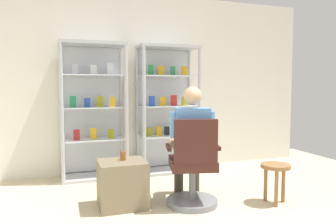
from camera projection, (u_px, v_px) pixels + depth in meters
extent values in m
cube|color=silver|center=(128.00, 83.00, 4.90)|extent=(6.00, 0.10, 2.70)
cylinder|color=#B7B7BC|center=(62.00, 113.00, 4.15)|extent=(0.05, 0.05, 1.90)
cylinder|color=#B7B7BC|center=(127.00, 111.00, 4.42)|extent=(0.05, 0.05, 1.90)
cylinder|color=#B7B7BC|center=(62.00, 111.00, 4.53)|extent=(0.05, 0.05, 1.90)
cylinder|color=#B7B7BC|center=(121.00, 110.00, 4.80)|extent=(0.05, 0.05, 1.90)
cube|color=#B7B7BC|center=(93.00, 44.00, 4.41)|extent=(0.90, 0.45, 0.04)
cube|color=#B7B7BC|center=(95.00, 176.00, 4.55)|extent=(0.90, 0.45, 0.04)
cube|color=silver|center=(92.00, 110.00, 4.68)|extent=(0.84, 0.02, 1.80)
cube|color=silver|center=(94.00, 139.00, 4.51)|extent=(0.82, 0.39, 0.02)
cube|color=red|center=(77.00, 135.00, 4.42)|extent=(0.08, 0.05, 0.14)
cube|color=gold|center=(93.00, 134.00, 4.49)|extent=(0.09, 0.04, 0.16)
cube|color=#999919|center=(111.00, 134.00, 4.54)|extent=(0.09, 0.04, 0.13)
cube|color=silver|center=(94.00, 108.00, 4.47)|extent=(0.82, 0.39, 0.02)
cube|color=#268C4C|center=(73.00, 102.00, 4.40)|extent=(0.09, 0.04, 0.16)
cube|color=#264CB2|center=(87.00, 103.00, 4.46)|extent=(0.08, 0.05, 0.12)
cube|color=#999919|center=(100.00, 101.00, 4.53)|extent=(0.09, 0.05, 0.15)
cube|color=gold|center=(113.00, 102.00, 4.52)|extent=(0.08, 0.05, 0.14)
cube|color=silver|center=(93.00, 75.00, 4.44)|extent=(0.82, 0.39, 0.02)
cube|color=silver|center=(75.00, 69.00, 4.39)|extent=(0.08, 0.05, 0.14)
cube|color=silver|center=(94.00, 70.00, 4.39)|extent=(0.09, 0.04, 0.13)
cube|color=silver|center=(110.00, 69.00, 4.47)|extent=(0.09, 0.05, 0.16)
cylinder|color=#B7B7BC|center=(144.00, 111.00, 4.50)|extent=(0.05, 0.05, 1.90)
cylinder|color=#B7B7BC|center=(199.00, 110.00, 4.77)|extent=(0.05, 0.05, 1.90)
cylinder|color=#B7B7BC|center=(138.00, 109.00, 4.88)|extent=(0.05, 0.05, 1.90)
cylinder|color=#B7B7BC|center=(189.00, 108.00, 5.15)|extent=(0.05, 0.05, 1.90)
cube|color=#B7B7BC|center=(168.00, 47.00, 4.75)|extent=(0.90, 0.45, 0.04)
cube|color=#B7B7BC|center=(168.00, 170.00, 4.90)|extent=(0.90, 0.45, 0.04)
cube|color=silver|center=(164.00, 109.00, 5.03)|extent=(0.84, 0.02, 1.80)
cube|color=silver|center=(168.00, 136.00, 4.86)|extent=(0.82, 0.39, 0.02)
cube|color=#999919|center=(149.00, 132.00, 4.80)|extent=(0.08, 0.06, 0.12)
cube|color=gold|center=(159.00, 131.00, 4.84)|extent=(0.09, 0.06, 0.13)
cube|color=black|center=(167.00, 131.00, 4.89)|extent=(0.07, 0.04, 0.13)
cube|color=#999919|center=(178.00, 131.00, 4.87)|extent=(0.08, 0.04, 0.14)
cube|color=silver|center=(186.00, 130.00, 4.96)|extent=(0.08, 0.05, 0.14)
cube|color=silver|center=(168.00, 106.00, 4.82)|extent=(0.82, 0.39, 0.02)
cube|color=#264CB2|center=(152.00, 101.00, 4.71)|extent=(0.08, 0.05, 0.15)
cube|color=gold|center=(163.00, 101.00, 4.78)|extent=(0.09, 0.04, 0.14)
cube|color=red|center=(174.00, 100.00, 4.82)|extent=(0.09, 0.04, 0.16)
cube|color=#999919|center=(184.00, 101.00, 4.92)|extent=(0.09, 0.03, 0.14)
cube|color=silver|center=(168.00, 76.00, 4.79)|extent=(0.82, 0.39, 0.02)
cube|color=#268C4C|center=(151.00, 70.00, 4.70)|extent=(0.07, 0.05, 0.16)
cube|color=gold|center=(161.00, 71.00, 4.79)|extent=(0.10, 0.06, 0.15)
cube|color=#268C4C|center=(173.00, 71.00, 4.83)|extent=(0.07, 0.04, 0.14)
cube|color=gold|center=(185.00, 71.00, 4.87)|extent=(0.09, 0.06, 0.14)
cylinder|color=slate|center=(192.00, 202.00, 3.51)|extent=(0.56, 0.56, 0.06)
cylinder|color=slate|center=(192.00, 183.00, 3.49)|extent=(0.07, 0.07, 0.41)
cube|color=#3F1E19|center=(192.00, 163.00, 3.48)|extent=(0.58, 0.58, 0.10)
cube|color=#3F1E19|center=(196.00, 141.00, 3.25)|extent=(0.45, 0.18, 0.45)
cube|color=#3F1E19|center=(216.00, 146.00, 3.48)|extent=(0.11, 0.30, 0.04)
cube|color=#3F1E19|center=(168.00, 147.00, 3.44)|extent=(0.11, 0.30, 0.04)
cylinder|color=#3F382D|center=(198.00, 150.00, 3.67)|extent=(0.23, 0.42, 0.14)
cylinder|color=#3F382D|center=(195.00, 170.00, 3.89)|extent=(0.11, 0.11, 0.56)
cylinder|color=#3F382D|center=(181.00, 151.00, 3.66)|extent=(0.23, 0.42, 0.14)
cylinder|color=#3F382D|center=(179.00, 170.00, 3.88)|extent=(0.11, 0.11, 0.56)
cube|color=#598CCC|center=(192.00, 131.00, 3.45)|extent=(0.40, 0.30, 0.50)
sphere|color=tan|center=(193.00, 96.00, 3.42)|extent=(0.20, 0.20, 0.20)
cylinder|color=#598CCC|center=(211.00, 125.00, 3.46)|extent=(0.09, 0.09, 0.28)
cylinder|color=tan|center=(207.00, 142.00, 3.66)|extent=(0.15, 0.31, 0.08)
cylinder|color=#598CCC|center=(174.00, 125.00, 3.43)|extent=(0.09, 0.09, 0.28)
cylinder|color=tan|center=(172.00, 142.00, 3.62)|extent=(0.15, 0.31, 0.08)
cube|color=#72664C|center=(122.00, 184.00, 3.44)|extent=(0.50, 0.45, 0.49)
cylinder|color=brown|center=(123.00, 156.00, 3.46)|extent=(0.06, 0.06, 0.09)
cylinder|color=olive|center=(276.00, 166.00, 3.52)|extent=(0.32, 0.32, 0.04)
cylinder|color=olive|center=(283.00, 185.00, 3.57)|extent=(0.04, 0.04, 0.40)
cylinder|color=olive|center=(266.00, 184.00, 3.61)|extent=(0.04, 0.04, 0.40)
cylinder|color=olive|center=(276.00, 189.00, 3.43)|extent=(0.04, 0.04, 0.40)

